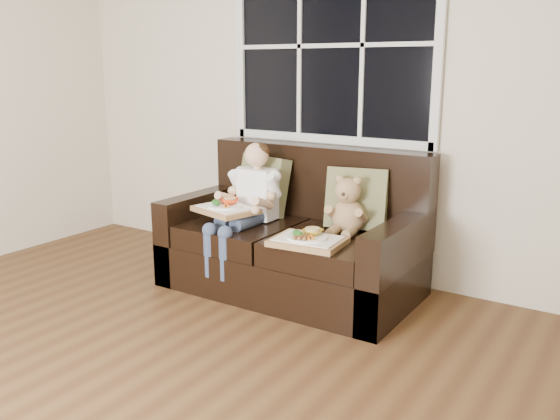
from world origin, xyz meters
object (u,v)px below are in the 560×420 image
Objects in this scene: loveseat at (295,245)px; tray_left at (226,208)px; teddy_bear at (347,209)px; tray_right at (308,240)px; child at (249,196)px.

loveseat is 0.54m from tray_left.
tray_left is at bearing -144.91° from loveseat.
tray_left is (-0.77, -0.30, -0.03)m from teddy_bear.
teddy_bear reaches higher than tray_left.
tray_left is at bearing 168.33° from tray_right.
loveseat reaches higher than tray_right.
teddy_bear is at bearing 73.31° from tray_right.
child is 0.19m from tray_left.
tray_left is at bearing -118.90° from child.
child reaches higher than tray_right.
teddy_bear is at bearing 12.04° from child.
child is 1.84× the size of tray_right.
tray_left is (-0.39, -0.27, 0.27)m from loveseat.
loveseat is at bearing 49.89° from tray_left.
child is 0.67m from tray_right.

